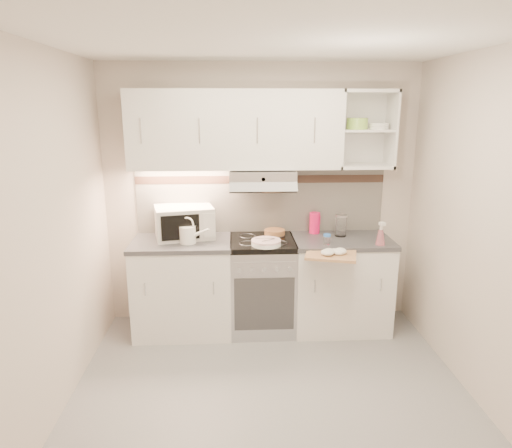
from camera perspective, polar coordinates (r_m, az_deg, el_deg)
The scene contains 17 objects.
ground at distance 3.65m, azimuth 1.93°, elevation -20.74°, with size 3.00×3.00×0.00m, color gray.
room_shell at distance 3.38m, azimuth 1.69°, elevation 6.36°, with size 3.04×2.84×2.52m.
base_cabinet_left at distance 4.43m, azimuth -9.05°, elevation -7.91°, with size 0.90×0.60×0.86m, color white.
worktop_left at distance 4.27m, azimuth -9.29°, elevation -2.32°, with size 0.92×0.62×0.04m, color #47474C.
base_cabinet_right at distance 4.51m, azimuth 10.41°, elevation -7.51°, with size 0.90×0.60×0.86m, color white.
worktop_right at distance 4.37m, azimuth 10.68°, elevation -2.03°, with size 0.92×0.62×0.04m, color #47474C.
electric_range at distance 4.40m, azimuth 0.79°, elevation -7.57°, with size 0.60×0.60×0.90m.
microwave at distance 4.34m, azimuth -8.98°, elevation 0.25°, with size 0.60×0.49×0.30m.
watering_can at distance 4.16m, azimuth -8.42°, elevation -1.23°, with size 0.28×0.16×0.24m.
plate_stack at distance 4.07m, azimuth 1.28°, elevation -2.32°, with size 0.27×0.27×0.06m.
bread_loaf at distance 4.41m, azimuth 2.35°, elevation -1.02°, with size 0.20×0.20×0.05m, color #AB683F.
pink_pitcher at distance 4.48m, azimuth 7.34°, elevation 0.15°, with size 0.11×0.10×0.20m.
glass_jar at distance 4.41m, azimuth 10.57°, elevation -0.15°, with size 0.11×0.11×0.21m.
spice_jar at distance 4.14m, azimuth 8.86°, elevation -1.89°, with size 0.07×0.07×0.10m.
spray_bottle at distance 4.22m, azimuth 15.32°, elevation -1.37°, with size 0.09×0.09×0.22m.
cutting_board at distance 3.99m, azimuth 9.38°, elevation -3.69°, with size 0.42×0.38×0.02m, color #A6894D.
dish_towel at distance 3.94m, azimuth 9.77°, elevation -3.27°, with size 0.23×0.19×0.06m, color white, non-canonical shape.
Camera 1 is at (-0.26, -2.96, 2.11)m, focal length 32.00 mm.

